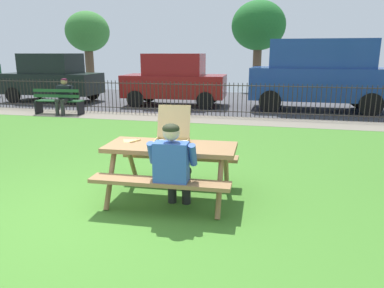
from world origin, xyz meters
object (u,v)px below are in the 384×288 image
Objects in this scene: pizza_box_open at (172,136)px; adult_at_table at (173,164)px; picnic_table_foreground at (171,157)px; parked_car_right at (319,73)px; far_tree_left at (88,33)px; person_on_park_bench at (64,95)px; pizza_slice_on_table at (131,140)px; far_tree_midleft at (258,26)px; park_bench_left at (59,102)px; parked_car_left at (53,77)px; parked_car_center at (175,79)px.

pizza_box_open reaches higher than adult_at_table.
picnic_table_foreground is 0.39× the size of parked_car_right.
far_tree_left is (-10.06, 16.16, 2.31)m from pizza_box_open.
person_on_park_bench is at bearing -65.91° from far_tree_left.
pizza_slice_on_table is 0.24× the size of person_on_park_bench.
parked_car_right is at bearing -70.21° from far_tree_midleft.
pizza_box_open is at bearing -90.58° from far_tree_midleft.
adult_at_table reaches higher than park_bench_left.
park_bench_left is 0.34× the size of parked_car_right.
adult_at_table is 0.27× the size of far_tree_left.
parked_car_left is 0.98× the size of parked_car_center.
park_bench_left is 0.31m from person_on_park_bench.
person_on_park_bench is 0.30× the size of parked_car_center.
park_bench_left is at bearing -161.22° from parked_car_right.
picnic_table_foreground is 1.56× the size of person_on_park_bench.
parked_car_right is at bearing -0.00° from parked_car_left.
pizza_box_open is 0.51× the size of adult_at_table.
far_tree_midleft is (-2.62, 7.27, 2.08)m from parked_car_right.
parked_car_center is (-1.90, 8.91, 0.23)m from pizza_slice_on_table.
picnic_table_foreground is 0.48× the size of parked_car_left.
parked_car_right is at bearing -0.00° from parked_car_center.
far_tree_left reaches higher than pizza_box_open.
far_tree_midleft reaches higher than park_bench_left.
pizza_slice_on_table is at bearing -77.98° from parked_car_center.
parked_car_left is at bearing 130.15° from adult_at_table.
parked_car_center reaches higher than picnic_table_foreground.
park_bench_left is (-5.72, 6.00, -0.45)m from pizza_box_open.
park_bench_left is 0.34× the size of far_tree_midleft.
person_on_park_bench is (-5.52, 6.02, -0.21)m from pizza_box_open.
adult_at_table is 0.30× the size of parked_car_center.
parked_car_left is 10.61m from parked_car_right.
parked_car_right is 1.07× the size of far_tree_left.
adult_at_table is at bearing -70.21° from picnic_table_foreground.
parked_car_right is at bearing 74.82° from adult_at_table.
person_on_park_bench reaches higher than park_bench_left.
parked_car_center reaches higher than pizza_box_open.
parked_car_right is (10.61, -0.00, 0.29)m from parked_car_left.
far_tree_left reaches higher than parked_car_left.
parked_car_right is (2.58, 9.51, 0.65)m from adult_at_table.
parked_car_right is (8.50, 2.89, 0.89)m from park_bench_left.
pizza_slice_on_table is at bearing 170.16° from picnic_table_foreground.
pizza_slice_on_table is at bearing -92.74° from far_tree_midleft.
picnic_table_foreground is 9.46m from parked_car_right.
park_bench_left is at bearing -138.02° from parked_car_center.
far_tree_left is (-9.44, 16.18, 2.40)m from pizza_slice_on_table.
park_bench_left is (-5.74, 6.13, -0.18)m from picnic_table_foreground.
pizza_slice_on_table is 9.11m from parked_car_center.
pizza_slice_on_table is 0.07× the size of parked_car_center.
picnic_table_foreground is at bearing -47.96° from person_on_park_bench.
far_tree_midleft reaches higher than parked_car_right.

